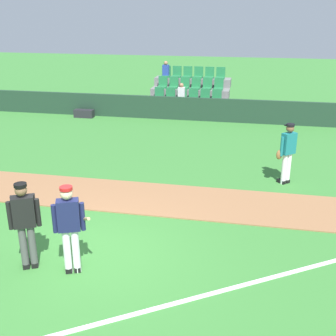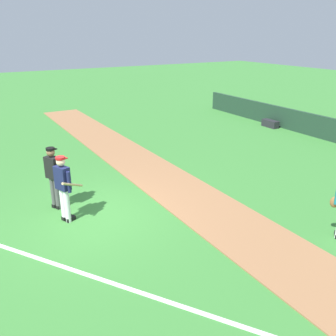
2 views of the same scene
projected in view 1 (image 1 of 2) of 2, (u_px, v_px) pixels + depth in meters
name	position (u px, v px, depth m)	size (l,w,h in m)	color
ground_plane	(89.00, 255.00, 8.71)	(80.00, 80.00, 0.00)	#387A33
infield_dirt_path	(130.00, 196.00, 11.41)	(28.00, 2.01, 0.03)	#936642
foul_line_chalk	(236.00, 287.00, 7.69)	(12.00, 0.10, 0.01)	white
dugout_fence	(184.00, 109.00, 19.25)	(20.00, 0.16, 1.03)	#1E3828
stadium_bleachers	(190.00, 99.00, 20.94)	(3.90, 2.95, 2.30)	slate
batter_navy_jersey	(70.00, 226.00, 7.82)	(0.75, 0.69, 1.76)	white
umpire_home_plate	(25.00, 221.00, 7.96)	(0.54, 0.44, 1.76)	#4C4C4C
runner_teal_jersey	(287.00, 152.00, 11.98)	(0.58, 0.49, 1.76)	white
equipment_bag	(84.00, 114.00, 19.81)	(0.90, 0.36, 0.36)	#232328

